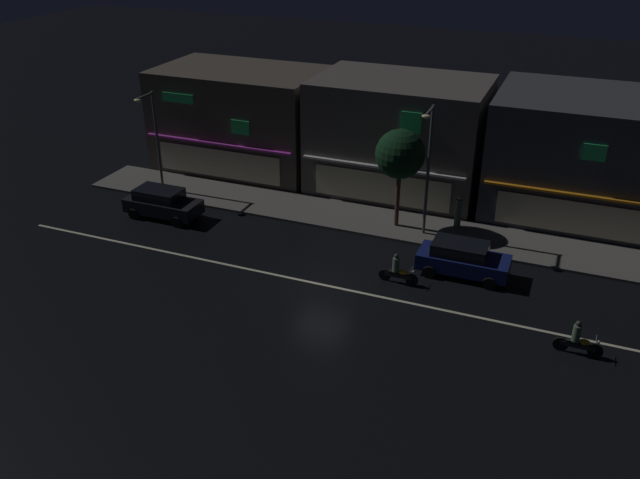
% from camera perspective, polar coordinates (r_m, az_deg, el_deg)
% --- Properties ---
extents(ground_plane, '(140.00, 140.00, 0.00)m').
position_cam_1_polar(ground_plane, '(31.20, 0.09, -3.88)').
color(ground_plane, black).
extents(lane_divider_stripe, '(33.76, 0.16, 0.01)m').
position_cam_1_polar(lane_divider_stripe, '(31.20, 0.09, -3.87)').
color(lane_divider_stripe, beige).
rests_on(lane_divider_stripe, ground).
extents(sidewalk_far, '(35.53, 3.66, 0.14)m').
position_cam_1_polar(sidewalk_far, '(37.30, 4.34, 1.67)').
color(sidewalk_far, '#5B5954').
rests_on(sidewalk_far, ground).
extents(storefront_left_block, '(10.33, 8.22, 6.74)m').
position_cam_1_polar(storefront_left_block, '(40.10, 21.97, 6.69)').
color(storefront_left_block, '#383A3F').
rests_on(storefront_left_block, ground).
extents(storefront_center_block, '(10.58, 6.79, 6.49)m').
position_cam_1_polar(storefront_center_block, '(44.53, -6.72, 10.26)').
color(storefront_center_block, '#4C443A').
rests_on(storefront_center_block, ground).
extents(storefront_right_block, '(10.07, 6.88, 6.81)m').
position_cam_1_polar(storefront_right_block, '(40.69, 6.81, 8.84)').
color(storefront_right_block, '#56514C').
rests_on(storefront_right_block, ground).
extents(streetlamp_west, '(0.44, 1.64, 6.10)m').
position_cam_1_polar(streetlamp_west, '(40.77, -14.06, 8.85)').
color(streetlamp_west, '#47494C').
rests_on(streetlamp_west, sidewalk_far).
extents(streetlamp_mid, '(0.44, 1.64, 6.99)m').
position_cam_1_polar(streetlamp_mid, '(34.21, 9.25, 6.62)').
color(streetlamp_mid, '#47494C').
rests_on(streetlamp_mid, sidewalk_far).
extents(pedestrian_on_sidewalk, '(0.36, 0.36, 1.81)m').
position_cam_1_polar(pedestrian_on_sidewalk, '(36.73, 11.78, 2.29)').
color(pedestrian_on_sidewalk, '#4C664C').
rests_on(pedestrian_on_sidewalk, sidewalk_far).
extents(street_tree, '(2.63, 2.63, 5.43)m').
position_cam_1_polar(street_tree, '(35.13, 6.89, 7.27)').
color(street_tree, '#473323').
rests_on(street_tree, sidewalk_far).
extents(parked_car_near_kerb, '(4.30, 1.98, 1.67)m').
position_cam_1_polar(parked_car_near_kerb, '(38.46, -13.40, 3.10)').
color(parked_car_near_kerb, black).
rests_on(parked_car_near_kerb, ground).
extents(parked_car_trailing, '(4.30, 1.98, 1.67)m').
position_cam_1_polar(parked_car_trailing, '(32.31, 12.12, -1.61)').
color(parked_car_trailing, navy).
rests_on(parked_car_trailing, ground).
extents(motorcycle_lead, '(1.90, 0.60, 1.52)m').
position_cam_1_polar(motorcycle_lead, '(31.24, 6.68, -2.70)').
color(motorcycle_lead, black).
rests_on(motorcycle_lead, ground).
extents(motorcycle_following, '(1.90, 0.60, 1.52)m').
position_cam_1_polar(motorcycle_following, '(28.32, 21.25, -8.07)').
color(motorcycle_following, black).
rests_on(motorcycle_following, ground).
extents(traffic_cone, '(0.36, 0.36, 0.55)m').
position_cam_1_polar(traffic_cone, '(34.18, 9.94, -0.83)').
color(traffic_cone, orange).
rests_on(traffic_cone, ground).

